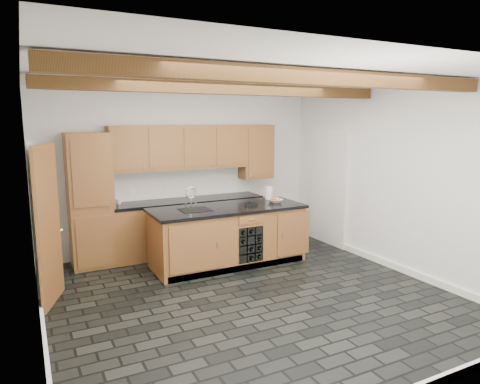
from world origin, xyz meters
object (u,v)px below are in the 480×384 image
(kitchen_scale, at_px, (251,204))
(paper_towel, at_px, (269,193))
(fruit_bowl, at_px, (275,201))
(island, at_px, (229,235))

(kitchen_scale, distance_m, paper_towel, 0.65)
(kitchen_scale, bearing_deg, fruit_bowl, 20.84)
(fruit_bowl, bearing_deg, paper_towel, 78.36)
(island, bearing_deg, paper_towel, 18.17)
(island, height_order, kitchen_scale, kitchen_scale)
(fruit_bowl, bearing_deg, kitchen_scale, -175.29)
(kitchen_scale, relative_size, paper_towel, 0.98)
(paper_towel, bearing_deg, island, -161.83)
(paper_towel, bearing_deg, fruit_bowl, -101.64)
(island, xyz_separation_m, kitchen_scale, (0.38, -0.06, 0.49))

